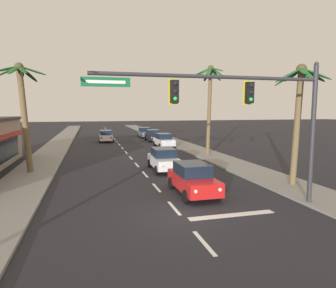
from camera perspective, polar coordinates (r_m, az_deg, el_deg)
ground_plane at (r=13.38m, az=2.33°, el=-13.48°), size 220.00×220.00×0.00m
sidewalk_right at (r=34.32m, az=4.96°, el=-1.00°), size 3.20×110.00×0.14m
sidewalk_left at (r=32.58m, az=-21.85°, el=-1.86°), size 3.20×110.00×0.14m
lane_markings at (r=33.30m, az=-7.53°, el=-1.38°), size 4.28×89.21×0.01m
traffic_signal_mast at (r=13.71m, az=15.73°, el=7.19°), size 10.64×0.41×6.81m
sedan_lead_at_stop_bar at (r=16.39m, az=4.79°, el=-6.62°), size 1.96×4.46×1.68m
sedan_third_in_queue at (r=22.64m, az=-0.81°, el=-2.91°), size 2.01×4.48×1.68m
sedan_oncoming_far at (r=43.55m, az=-11.86°, el=1.53°), size 2.06×4.49×1.68m
sedan_parked_nearest_kerb at (r=43.59m, az=-2.89°, el=1.67°), size 1.99×4.47×1.68m
sedan_parked_mid_kerb at (r=36.65m, az=-0.82°, el=0.74°), size 2.02×4.48×1.68m
sedan_parked_far_kerb at (r=49.22m, az=-4.49°, el=2.22°), size 2.01×4.48×1.68m
palm_left_second at (r=23.31m, az=-26.20°, el=7.57°), size 3.59×3.50×7.85m
palm_right_nearest at (r=19.15m, az=23.90°, el=7.64°), size 3.21×3.22×7.24m
palm_right_second at (r=29.96m, az=8.10°, el=9.72°), size 3.59×3.72×8.93m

